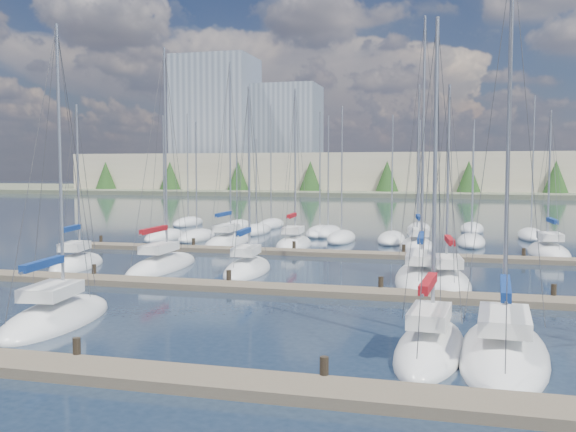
% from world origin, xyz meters
% --- Properties ---
extents(ground, '(400.00, 400.00, 0.00)m').
position_xyz_m(ground, '(0.00, 60.00, 0.00)').
color(ground, '#1F2D3F').
rests_on(ground, ground).
extents(dock_near, '(44.00, 1.93, 1.10)m').
position_xyz_m(dock_near, '(0.00, 2.01, 0.15)').
color(dock_near, '#6B5E4C').
rests_on(dock_near, ground).
extents(dock_mid, '(44.00, 1.93, 1.10)m').
position_xyz_m(dock_mid, '(0.00, 16.01, 0.15)').
color(dock_mid, '#6B5E4C').
rests_on(dock_mid, ground).
extents(dock_far, '(44.00, 1.93, 1.10)m').
position_xyz_m(dock_far, '(0.00, 30.01, 0.15)').
color(dock_far, '#6B5E4C').
rests_on(dock_far, ground).
extents(sailboat_h, '(3.51, 6.62, 10.97)m').
position_xyz_m(sailboat_h, '(-15.56, 20.68, 0.18)').
color(sailboat_h, white).
rests_on(sailboat_h, ground).
extents(sailboat_p, '(3.64, 8.17, 13.44)m').
position_xyz_m(sailboat_p, '(4.68, 35.68, 0.18)').
color(sailboat_p, white).
rests_on(sailboat_p, ground).
extents(sailboat_k, '(3.14, 10.44, 15.41)m').
position_xyz_m(sailboat_k, '(5.70, 21.46, 0.18)').
color(sailboat_k, white).
rests_on(sailboat_k, ground).
extents(sailboat_o, '(2.89, 7.11, 13.27)m').
position_xyz_m(sailboat_o, '(-4.97, 34.60, 0.19)').
color(sailboat_o, white).
rests_on(sailboat_o, ground).
extents(sailboat_j, '(3.00, 7.07, 11.85)m').
position_xyz_m(sailboat_j, '(-4.51, 21.52, 0.18)').
color(sailboat_j, white).
rests_on(sailboat_j, ground).
extents(sailboat_i, '(2.80, 8.94, 14.41)m').
position_xyz_m(sailboat_i, '(-10.06, 21.47, 0.19)').
color(sailboat_i, white).
rests_on(sailboat_i, ground).
extents(sailboat_c, '(3.72, 7.85, 12.74)m').
position_xyz_m(sailboat_c, '(-8.00, 7.61, 0.18)').
color(sailboat_c, white).
rests_on(sailboat_c, ground).
extents(sailboat_e, '(3.38, 9.06, 14.06)m').
position_xyz_m(sailboat_e, '(9.14, 7.10, 0.18)').
color(sailboat_e, white).
rests_on(sailboat_e, ground).
extents(sailboat_d, '(2.74, 7.31, 11.99)m').
position_xyz_m(sailboat_d, '(6.79, 7.02, 0.19)').
color(sailboat_d, white).
rests_on(sailboat_d, ground).
extents(sailboat_l, '(3.18, 7.57, 11.39)m').
position_xyz_m(sailboat_l, '(7.15, 20.05, 0.18)').
color(sailboat_l, white).
rests_on(sailboat_l, ground).
extents(sailboat_q, '(3.08, 7.69, 11.14)m').
position_xyz_m(sailboat_q, '(14.07, 34.68, 0.17)').
color(sailboat_q, white).
rests_on(sailboat_q, ground).
extents(sailboat_n, '(2.93, 8.88, 15.70)m').
position_xyz_m(sailboat_n, '(-10.71, 35.06, 0.19)').
color(sailboat_n, white).
rests_on(sailboat_n, ground).
extents(distant_boats, '(36.93, 20.75, 13.30)m').
position_xyz_m(distant_boats, '(-4.34, 43.76, 0.29)').
color(distant_boats, '#9EA0A5').
rests_on(distant_boats, ground).
extents(shoreline, '(400.00, 60.00, 38.00)m').
position_xyz_m(shoreline, '(-13.29, 149.77, 7.44)').
color(shoreline, '#666B51').
rests_on(shoreline, ground).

